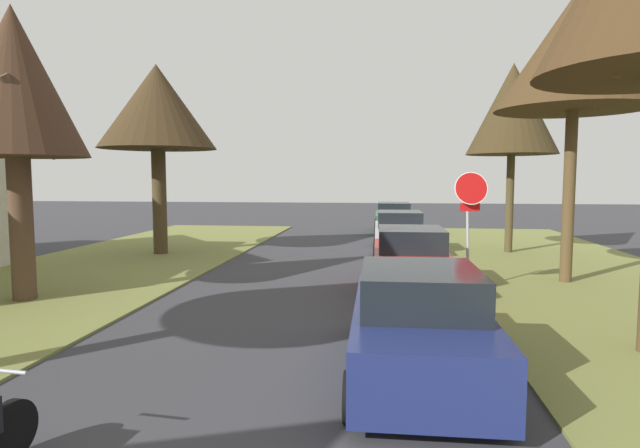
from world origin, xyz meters
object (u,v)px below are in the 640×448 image
(street_tree_left_mid_b, at_px, (14,85))
(parked_sedan_red, at_px, (410,260))
(stop_sign_far, at_px, (470,205))
(parked_sedan_navy, at_px, (418,324))
(street_tree_right_mid_b, at_px, (575,52))
(street_tree_left_far, at_px, (157,108))
(street_tree_right_far, at_px, (513,110))
(parked_sedan_silver, at_px, (399,233))
(parked_sedan_green, at_px, (393,219))

(street_tree_left_mid_b, distance_m, parked_sedan_red, 10.08)
(stop_sign_far, distance_m, parked_sedan_navy, 5.99)
(street_tree_right_mid_b, relative_size, street_tree_left_far, 1.10)
(street_tree_right_far, bearing_deg, parked_sedan_silver, -176.93)
(street_tree_right_far, relative_size, parked_sedan_red, 1.58)
(parked_sedan_navy, distance_m, parked_sedan_silver, 12.41)
(parked_sedan_navy, xyz_separation_m, parked_sedan_silver, (0.10, 12.41, 0.00))
(street_tree_left_mid_b, distance_m, parked_sedan_silver, 13.25)
(street_tree_left_far, distance_m, parked_sedan_green, 13.19)
(street_tree_left_mid_b, relative_size, parked_sedan_silver, 1.49)
(street_tree_left_mid_b, xyz_separation_m, parked_sedan_red, (8.85, 2.48, -4.15))
(parked_sedan_red, distance_m, parked_sedan_silver, 6.56)
(parked_sedan_red, relative_size, parked_sedan_green, 1.00)
(parked_sedan_green, bearing_deg, street_tree_right_far, -58.79)
(parked_sedan_green, bearing_deg, street_tree_left_mid_b, -118.31)
(parked_sedan_silver, bearing_deg, parked_sedan_navy, -90.47)
(street_tree_left_far, height_order, parked_sedan_silver, street_tree_left_far)
(parked_sedan_red, bearing_deg, stop_sign_far, -10.32)
(street_tree_left_far, relative_size, parked_sedan_silver, 1.55)
(parked_sedan_red, bearing_deg, street_tree_right_mid_b, 15.57)
(parked_sedan_navy, height_order, parked_sedan_silver, same)
(stop_sign_far, bearing_deg, street_tree_left_mid_b, -167.77)
(parked_sedan_silver, bearing_deg, street_tree_left_far, -169.07)
(street_tree_left_mid_b, xyz_separation_m, parked_sedan_green, (8.68, 16.12, -4.15))
(street_tree_left_far, bearing_deg, street_tree_left_mid_b, -89.92)
(street_tree_left_mid_b, height_order, parked_sedan_navy, street_tree_left_mid_b)
(parked_sedan_navy, bearing_deg, street_tree_right_far, 71.67)
(stop_sign_far, distance_m, street_tree_left_far, 11.90)
(street_tree_right_mid_b, xyz_separation_m, parked_sedan_silver, (-4.27, 5.39, -5.34))
(stop_sign_far, height_order, street_tree_right_mid_b, street_tree_right_mid_b)
(street_tree_right_mid_b, xyz_separation_m, street_tree_left_far, (-13.04, 3.70, -0.73))
(stop_sign_far, xyz_separation_m, street_tree_right_far, (2.59, 7.03, 3.17))
(street_tree_right_mid_b, height_order, street_tree_right_far, street_tree_right_mid_b)
(stop_sign_far, bearing_deg, parked_sedan_navy, -105.93)
(street_tree_right_far, height_order, street_tree_left_far, street_tree_right_far)
(parked_sedan_red, bearing_deg, street_tree_left_far, 151.23)
(street_tree_left_far, relative_size, parked_sedan_navy, 1.55)
(street_tree_right_mid_b, height_order, parked_sedan_green, street_tree_right_mid_b)
(street_tree_left_far, height_order, parked_sedan_navy, street_tree_left_far)
(street_tree_left_mid_b, height_order, parked_sedan_red, street_tree_left_mid_b)
(street_tree_left_mid_b, distance_m, parked_sedan_navy, 10.18)
(street_tree_right_far, relative_size, parked_sedan_navy, 1.58)
(street_tree_left_mid_b, bearing_deg, street_tree_right_far, 35.78)
(parked_sedan_navy, xyz_separation_m, parked_sedan_green, (0.02, 19.49, 0.00))
(street_tree_left_far, height_order, parked_sedan_red, street_tree_left_far)
(street_tree_right_far, xyz_separation_m, parked_sedan_green, (-4.16, 6.87, -4.60))
(street_tree_left_mid_b, bearing_deg, stop_sign_far, 12.23)
(street_tree_left_far, relative_size, parked_sedan_green, 1.55)
(stop_sign_far, height_order, parked_sedan_red, stop_sign_far)
(street_tree_right_far, bearing_deg, parked_sedan_red, -120.54)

